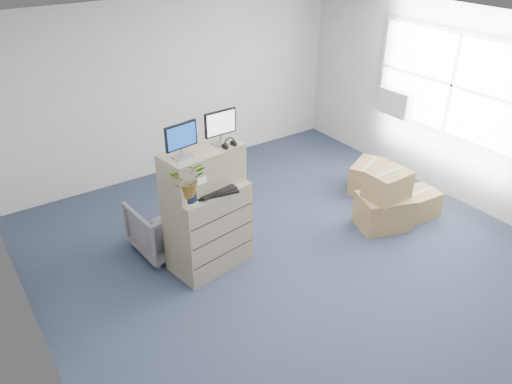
# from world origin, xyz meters

# --- Properties ---
(ground) EXTENTS (7.00, 7.00, 0.00)m
(ground) POSITION_xyz_m (0.00, 0.00, 0.00)
(ground) COLOR #282F48
(ground) RESTS_ON ground
(wall_back) EXTENTS (6.00, 0.02, 2.80)m
(wall_back) POSITION_xyz_m (0.00, 3.51, 1.40)
(wall_back) COLOR beige
(wall_back) RESTS_ON ground
(wall_right) EXTENTS (0.02, 7.00, 2.80)m
(wall_right) POSITION_xyz_m (3.01, 0.00, 1.40)
(wall_right) COLOR beige
(wall_right) RESTS_ON ground
(window) EXTENTS (0.07, 2.72, 1.52)m
(window) POSITION_xyz_m (2.96, 0.50, 1.70)
(window) COLOR #98989B
(window) RESTS_ON wall_right
(ac_unit) EXTENTS (0.24, 0.60, 0.40)m
(ac_unit) POSITION_xyz_m (2.87, 1.40, 1.20)
(ac_unit) COLOR #BAB9B5
(ac_unit) RESTS_ON wall_right
(filing_cabinet_lower) EXTENTS (1.01, 0.71, 1.09)m
(filing_cabinet_lower) POSITION_xyz_m (-0.94, 0.83, 0.55)
(filing_cabinet_lower) COLOR tan
(filing_cabinet_lower) RESTS_ON ground
(filing_cabinet_upper) EXTENTS (1.00, 0.61, 0.47)m
(filing_cabinet_upper) POSITION_xyz_m (-0.94, 0.88, 1.33)
(filing_cabinet_upper) COLOR tan
(filing_cabinet_upper) RESTS_ON filing_cabinet_lower
(monitor_left) EXTENTS (0.39, 0.18, 0.39)m
(monitor_left) POSITION_xyz_m (-1.21, 0.81, 1.78)
(monitor_left) COLOR #99999E
(monitor_left) RESTS_ON filing_cabinet_upper
(monitor_right) EXTENTS (0.40, 0.16, 0.40)m
(monitor_right) POSITION_xyz_m (-0.68, 0.88, 1.78)
(monitor_right) COLOR #99999E
(monitor_right) RESTS_ON filing_cabinet_upper
(headphones) EXTENTS (0.16, 0.04, 0.15)m
(headphones) POSITION_xyz_m (-0.65, 0.75, 1.60)
(headphones) COLOR black
(headphones) RESTS_ON filing_cabinet_upper
(keyboard) EXTENTS (0.54, 0.30, 0.03)m
(keyboard) POSITION_xyz_m (-0.91, 0.65, 1.10)
(keyboard) COLOR black
(keyboard) RESTS_ON filing_cabinet_lower
(mouse) EXTENTS (0.12, 0.10, 0.03)m
(mouse) POSITION_xyz_m (-0.56, 0.77, 1.11)
(mouse) COLOR silver
(mouse) RESTS_ON filing_cabinet_lower
(water_bottle) EXTENTS (0.07, 0.07, 0.26)m
(water_bottle) POSITION_xyz_m (-0.83, 0.91, 1.22)
(water_bottle) COLOR #989AA0
(water_bottle) RESTS_ON filing_cabinet_lower
(phone_dock) EXTENTS (0.08, 0.07, 0.15)m
(phone_dock) POSITION_xyz_m (-1.02, 0.84, 1.14)
(phone_dock) COLOR silver
(phone_dock) RESTS_ON filing_cabinet_lower
(external_drive) EXTENTS (0.24, 0.22, 0.06)m
(external_drive) POSITION_xyz_m (-0.62, 0.96, 1.12)
(external_drive) COLOR black
(external_drive) RESTS_ON filing_cabinet_lower
(tissue_box) EXTENTS (0.27, 0.17, 0.10)m
(tissue_box) POSITION_xyz_m (-0.62, 0.95, 1.20)
(tissue_box) COLOR #4593EC
(tissue_box) RESTS_ON external_drive
(potted_plant) EXTENTS (0.48, 0.51, 0.41)m
(potted_plant) POSITION_xyz_m (-1.25, 0.65, 1.33)
(potted_plant) COLOR #A9BF9A
(potted_plant) RESTS_ON filing_cabinet_lower
(office_chair) EXTENTS (0.80, 0.76, 0.76)m
(office_chair) POSITION_xyz_m (-1.26, 1.44, 0.38)
(office_chair) COLOR slate
(office_chair) RESTS_ON ground
(cardboard_boxes) EXTENTS (1.36, 1.55, 0.86)m
(cardboard_boxes) POSITION_xyz_m (1.75, 0.42, 0.31)
(cardboard_boxes) COLOR olive
(cardboard_boxes) RESTS_ON ground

